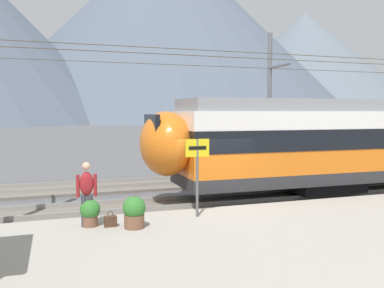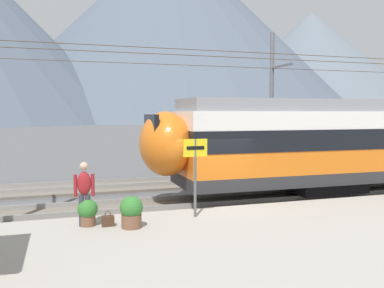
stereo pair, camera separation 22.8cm
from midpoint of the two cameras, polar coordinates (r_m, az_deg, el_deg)
name	(u,v)px [view 1 (the left image)]	position (r m, az deg, el deg)	size (l,w,h in m)	color
ground_plane	(213,213)	(14.07, 2.46, -9.44)	(400.00, 400.00, 0.00)	#565659
platform_slab	(302,259)	(9.52, 14.20, -15.16)	(120.00, 8.87, 0.39)	#A39E93
track_near	(202,204)	(15.10, 0.90, -8.22)	(120.00, 3.00, 0.28)	#6B6359
track_far	(168,183)	(19.40, -3.61, -5.41)	(120.00, 3.00, 0.28)	#6B6359
catenary_mast_far_side	(271,100)	(23.21, 10.51, 5.95)	(45.09, 2.26, 7.71)	slate
platform_sign	(197,160)	(11.68, 0.17, -2.21)	(0.70, 0.08, 2.23)	#59595B
passenger_walking	(87,191)	(11.15, -14.89, -6.24)	(0.53, 0.22, 1.69)	#383842
handbag_beside_passenger	(110,221)	(11.18, -11.76, -10.37)	(0.32, 0.18, 0.40)	#472D1E
potted_plant_platform_edge	(90,211)	(11.27, -14.45, -8.97)	(0.53, 0.53, 0.71)	brown
potted_plant_by_shelter	(134,211)	(10.86, -8.58, -9.11)	(0.59, 0.59, 0.83)	brown
mountain_central_peak	(165,28)	(206.21, -3.77, 15.70)	(176.39, 176.39, 88.14)	#515B6B
mountain_right_ridge	(304,66)	(266.24, 15.20, 10.34)	(144.75, 144.75, 63.96)	slate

